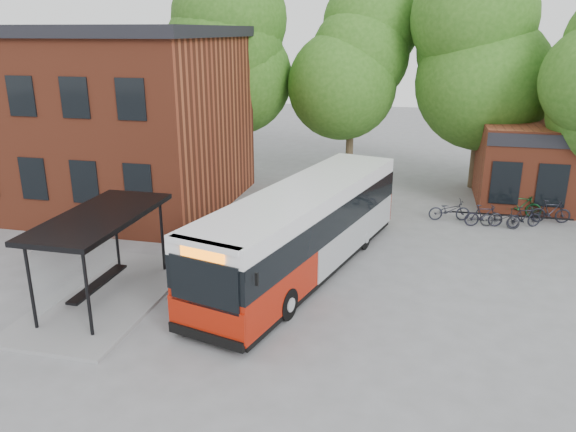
% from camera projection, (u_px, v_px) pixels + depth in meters
% --- Properties ---
extents(ground, '(100.00, 100.00, 0.00)m').
position_uv_depth(ground, '(249.00, 299.00, 18.19)').
color(ground, slate).
extents(station_building, '(18.40, 10.40, 8.50)m').
position_uv_depth(station_building, '(51.00, 115.00, 28.01)').
color(station_building, brown).
rests_on(station_building, ground).
extents(bus_shelter, '(3.60, 7.00, 2.90)m').
position_uv_depth(bus_shelter, '(104.00, 257.00, 17.79)').
color(bus_shelter, black).
rests_on(bus_shelter, ground).
extents(bike_rail, '(5.20, 0.10, 0.38)m').
position_uv_depth(bike_rail, '(511.00, 219.00, 25.34)').
color(bike_rail, black).
rests_on(bike_rail, ground).
extents(tree_0, '(7.92, 7.92, 11.00)m').
position_uv_depth(tree_0, '(229.00, 81.00, 32.55)').
color(tree_0, '#2B5B18').
rests_on(tree_0, ground).
extents(tree_1, '(7.92, 7.92, 10.40)m').
position_uv_depth(tree_1, '(352.00, 87.00, 32.04)').
color(tree_1, '#2B5B18').
rests_on(tree_1, ground).
extents(tree_2, '(7.92, 7.92, 11.00)m').
position_uv_depth(tree_2, '(482.00, 86.00, 29.49)').
color(tree_2, '#2B5B18').
rests_on(tree_2, ground).
extents(city_bus, '(5.59, 12.44, 3.09)m').
position_uv_depth(city_bus, '(305.00, 230.00, 19.91)').
color(city_bus, '#9C1808').
rests_on(city_bus, ground).
extents(bicycle_0, '(1.96, 1.02, 0.98)m').
position_uv_depth(bicycle_0, '(449.00, 210.00, 25.61)').
color(bicycle_0, '#20222C').
rests_on(bicycle_0, ground).
extents(bicycle_1, '(1.73, 0.76, 1.01)m').
position_uv_depth(bicycle_1, '(484.00, 216.00, 24.79)').
color(bicycle_1, black).
rests_on(bicycle_1, ground).
extents(bicycle_2, '(1.73, 0.81, 0.87)m').
position_uv_depth(bicycle_2, '(500.00, 218.00, 24.65)').
color(bicycle_2, '#27282D').
rests_on(bicycle_2, ground).
extents(bicycle_3, '(1.67, 1.10, 0.98)m').
position_uv_depth(bicycle_3, '(524.00, 217.00, 24.65)').
color(bicycle_3, black).
rests_on(bicycle_3, ground).
extents(bicycle_5, '(1.89, 0.72, 1.11)m').
position_uv_depth(bicycle_5, '(521.00, 206.00, 26.03)').
color(bicycle_5, '#0E3819').
rests_on(bicycle_5, ground).
extents(bicycle_7, '(1.79, 0.66, 1.05)m').
position_uv_depth(bicycle_7, '(551.00, 212.00, 25.27)').
color(bicycle_7, black).
rests_on(bicycle_7, ground).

